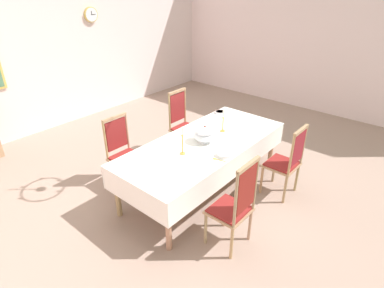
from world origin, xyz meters
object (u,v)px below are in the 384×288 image
Objects in this scene: spoon_secondary at (216,159)px; mounted_clock at (91,15)px; candlestick_west at (182,143)px; candlestick_east at (223,123)px; chair_south_a at (235,205)px; dining_table at (204,147)px; spoon_primary at (223,111)px; chair_north_b at (183,123)px; soup_tureen at (205,134)px; bowl_near_right at (224,154)px; bowl_near_left at (220,112)px; chair_south_b at (287,161)px; chair_north_a at (124,152)px.

mounted_clock is at bearing 59.78° from spoon_secondary.
candlestick_west reaches higher than candlestick_east.
chair_south_a is at bearing -139.29° from spoon_secondary.
dining_table is 14.83× the size of spoon_primary.
candlestick_west reaches higher than chair_north_b.
soup_tureen reaches higher than bowl_near_right.
chair_north_b is at bearing 56.67° from dining_table.
candlestick_east is 0.84m from spoon_secondary.
dining_table is 0.50m from spoon_secondary.
candlestick_west is (0.22, 0.96, 0.35)m from chair_south_a.
candlestick_east is at bearing 0.00° from soup_tureen.
spoon_secondary is (0.39, 0.55, 0.20)m from chair_south_a.
dining_table is 14.86× the size of spoon_secondary.
bowl_near_right reaches higher than bowl_near_left.
dining_table is 1.09m from bowl_near_left.
spoon_primary is (0.66, 0.47, -0.13)m from candlestick_east.
spoon_primary is (1.55, 0.47, -0.15)m from candlestick_west.
dining_table is 15.48× the size of bowl_near_left.
bowl_near_left is at bearing 24.09° from dining_table.
chair_south_b is 1.49m from candlestick_west.
soup_tureen is 0.92× the size of candlestick_east.
chair_south_a is 0.70m from spoon_secondary.
candlestick_east reaches higher than chair_south_b.
chair_south_b reaches higher than soup_tureen.
mounted_clock is (-0.21, 3.24, 1.34)m from spoon_primary.
chair_north_a is 2.31m from chair_south_b.
spoon_secondary is at bearing 56.51° from chair_north_b.
chair_south_b reaches higher than bowl_near_left.
spoon_secondary is at bearing -105.92° from mounted_clock.
chair_south_b is 1.19m from soup_tureen.
candlestick_east is 1.93× the size of spoon_primary.
spoon_primary is 0.59× the size of mounted_clock.
chair_south_a reaches higher than bowl_near_left.
chair_south_a reaches higher than candlestick_east.
candlestick_west reaches higher than spoon_primary.
spoon_primary is at bearing 164.49° from chair_north_a.
chair_south_a is at bearing -134.71° from bowl_near_right.
bowl_near_left is at bearing 162.60° from chair_north_a.
chair_south_b is at bearing 90.00° from chair_north_b.
chair_north_a is 1.75m from bowl_near_left.
soup_tureen is at bearing 40.45° from spoon_secondary.
spoon_secondary is at bearing -150.21° from candlestick_east.
bowl_near_right is 1.54m from spoon_primary.
chair_north_b is 6.72× the size of bowl_near_left.
mounted_clock is at bearing 76.37° from dining_table.
chair_south_a is at bearing -125.10° from soup_tureen.
mounted_clock is at bearing 107.21° from spoon_primary.
soup_tureen is 0.52m from spoon_secondary.
chair_north_a is 1.44m from spoon_secondary.
spoon_primary is (0.12, 0.03, -0.02)m from bowl_near_left.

